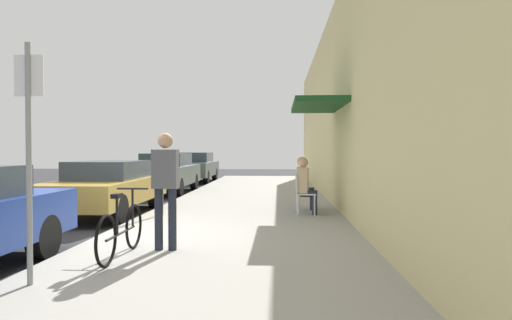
% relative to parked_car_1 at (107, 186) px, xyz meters
% --- Properties ---
extents(ground_plane, '(60.00, 60.00, 0.00)m').
position_rel_parked_car_1_xyz_m(ground_plane, '(1.10, -3.36, -0.69)').
color(ground_plane, '#2D2D30').
extents(sidewalk_slab, '(4.50, 32.00, 0.12)m').
position_rel_parked_car_1_xyz_m(sidewalk_slab, '(3.35, -1.36, -0.63)').
color(sidewalk_slab, '#9E9B93').
rests_on(sidewalk_slab, ground_plane).
extents(building_facade, '(1.40, 32.00, 5.39)m').
position_rel_parked_car_1_xyz_m(building_facade, '(5.75, -1.35, 2.00)').
color(building_facade, beige).
rests_on(building_facade, ground_plane).
extents(parked_car_1, '(1.80, 4.40, 1.31)m').
position_rel_parked_car_1_xyz_m(parked_car_1, '(0.00, 0.00, 0.00)').
color(parked_car_1, '#A58433').
rests_on(parked_car_1, ground_plane).
extents(parked_car_2, '(1.80, 4.40, 1.46)m').
position_rel_parked_car_1_xyz_m(parked_car_2, '(0.00, 5.62, 0.07)').
color(parked_car_2, '#47514C').
rests_on(parked_car_2, ground_plane).
extents(parked_car_3, '(1.80, 4.40, 1.47)m').
position_rel_parked_car_1_xyz_m(parked_car_3, '(-0.00, 11.32, 0.07)').
color(parked_car_3, '#47514C').
rests_on(parked_car_3, ground_plane).
extents(parking_meter, '(0.12, 0.10, 1.32)m').
position_rel_parked_car_1_xyz_m(parking_meter, '(1.55, -0.78, 0.20)').
color(parking_meter, slate).
rests_on(parking_meter, sidewalk_slab).
extents(street_sign, '(0.32, 0.06, 2.60)m').
position_rel_parked_car_1_xyz_m(street_sign, '(1.50, -5.96, 0.95)').
color(street_sign, gray).
rests_on(street_sign, sidewalk_slab).
extents(bicycle_0, '(0.46, 1.71, 0.90)m').
position_rel_parked_car_1_xyz_m(bicycle_0, '(2.05, -4.71, -0.21)').
color(bicycle_0, black).
rests_on(bicycle_0, sidewalk_slab).
extents(cafe_chair_0, '(0.50, 0.50, 0.87)m').
position_rel_parked_car_1_xyz_m(cafe_chair_0, '(4.73, -0.50, -0.07)').
color(cafe_chair_0, silver).
rests_on(cafe_chair_0, sidewalk_slab).
extents(seated_patron_0, '(0.47, 0.41, 1.29)m').
position_rel_parked_car_1_xyz_m(seated_patron_0, '(4.79, -0.51, 0.13)').
color(seated_patron_0, '#232838').
rests_on(seated_patron_0, sidewalk_slab).
extents(cafe_chair_1, '(0.47, 0.47, 0.87)m').
position_rel_parked_car_1_xyz_m(cafe_chair_1, '(4.73, 0.26, -0.07)').
color(cafe_chair_1, silver).
rests_on(cafe_chair_1, sidewalk_slab).
extents(seated_patron_1, '(0.44, 0.38, 1.29)m').
position_rel_parked_car_1_xyz_m(seated_patron_1, '(4.79, 0.26, 0.13)').
color(seated_patron_1, '#232838').
rests_on(seated_patron_1, sidewalk_slab).
extents(pedestrian_standing, '(0.36, 0.22, 1.70)m').
position_rel_parked_car_1_xyz_m(pedestrian_standing, '(2.54, -4.25, 0.43)').
color(pedestrian_standing, '#232838').
rests_on(pedestrian_standing, sidewalk_slab).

